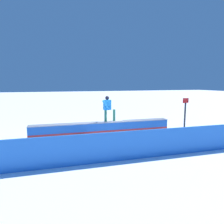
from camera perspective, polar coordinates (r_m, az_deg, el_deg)
The scene contains 5 objects.
ground_plane at distance 11.65m, azimuth -2.58°, elevation -6.23°, with size 120.00×120.00×0.00m, color white.
grind_box at distance 11.58m, azimuth -2.59°, elevation -4.68°, with size 8.00×0.91×0.71m.
snowboarder at distance 11.43m, azimuth -1.14°, elevation 1.20°, with size 1.59×0.48×1.47m.
safety_fence at distance 7.81m, azimuth 5.84°, elevation -9.27°, with size 13.70×0.06×1.12m, color blue.
trail_marker at distance 13.29m, azimuth 19.88°, elevation -0.26°, with size 0.40×0.10×1.98m.
Camera 1 is at (3.12, 10.85, 2.89)m, focal length 32.46 mm.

